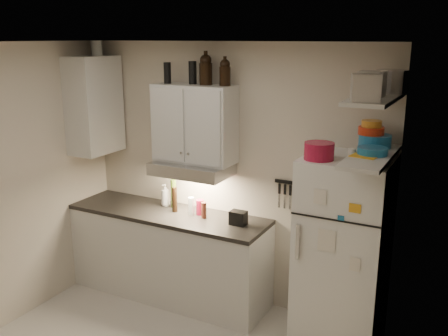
% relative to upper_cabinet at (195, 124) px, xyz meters
% --- Properties ---
extents(ceiling, '(3.20, 3.00, 0.02)m').
position_rel_upper_cabinet_xyz_m(ceiling, '(0.30, -1.33, 0.78)').
color(ceiling, silver).
rests_on(ceiling, ground).
extents(back_wall, '(3.20, 0.02, 2.60)m').
position_rel_upper_cabinet_xyz_m(back_wall, '(0.30, 0.18, -0.53)').
color(back_wall, beige).
rests_on(back_wall, ground).
extents(right_wall, '(0.02, 3.00, 2.60)m').
position_rel_upper_cabinet_xyz_m(right_wall, '(1.91, -1.33, -0.53)').
color(right_wall, beige).
rests_on(right_wall, ground).
extents(base_cabinet, '(2.10, 0.60, 0.88)m').
position_rel_upper_cabinet_xyz_m(base_cabinet, '(-0.25, -0.14, -1.39)').
color(base_cabinet, silver).
rests_on(base_cabinet, floor).
extents(countertop, '(2.10, 0.62, 0.04)m').
position_rel_upper_cabinet_xyz_m(countertop, '(-0.25, -0.14, -0.93)').
color(countertop, black).
rests_on(countertop, base_cabinet).
extents(upper_cabinet, '(0.80, 0.33, 0.75)m').
position_rel_upper_cabinet_xyz_m(upper_cabinet, '(0.00, 0.00, 0.00)').
color(upper_cabinet, silver).
rests_on(upper_cabinet, back_wall).
extents(side_cabinet, '(0.33, 0.55, 1.00)m').
position_rel_upper_cabinet_xyz_m(side_cabinet, '(-1.14, -0.14, 0.12)').
color(side_cabinet, silver).
rests_on(side_cabinet, left_wall).
extents(range_hood, '(0.76, 0.46, 0.12)m').
position_rel_upper_cabinet_xyz_m(range_hood, '(0.00, -0.06, -0.44)').
color(range_hood, silver).
rests_on(range_hood, back_wall).
extents(fridge, '(0.70, 0.68, 1.70)m').
position_rel_upper_cabinet_xyz_m(fridge, '(1.55, -0.18, -0.98)').
color(fridge, white).
rests_on(fridge, floor).
extents(shelf_hi, '(0.30, 0.95, 0.03)m').
position_rel_upper_cabinet_xyz_m(shelf_hi, '(1.75, -0.31, 0.38)').
color(shelf_hi, silver).
rests_on(shelf_hi, right_wall).
extents(shelf_lo, '(0.30, 0.95, 0.03)m').
position_rel_upper_cabinet_xyz_m(shelf_lo, '(1.75, -0.31, -0.07)').
color(shelf_lo, silver).
rests_on(shelf_lo, right_wall).
extents(knife_strip, '(0.42, 0.02, 0.03)m').
position_rel_upper_cabinet_xyz_m(knife_strip, '(1.00, 0.15, -0.51)').
color(knife_strip, black).
rests_on(knife_strip, back_wall).
extents(dutch_oven, '(0.29, 0.29, 0.14)m').
position_rel_upper_cabinet_xyz_m(dutch_oven, '(1.35, -0.35, -0.06)').
color(dutch_oven, maroon).
rests_on(dutch_oven, fridge).
extents(book_stack, '(0.23, 0.27, 0.08)m').
position_rel_upper_cabinet_xyz_m(book_stack, '(1.72, -0.36, -0.08)').
color(book_stack, orange).
rests_on(book_stack, fridge).
extents(spice_jar, '(0.07, 0.07, 0.10)m').
position_rel_upper_cabinet_xyz_m(spice_jar, '(1.60, -0.30, -0.07)').
color(spice_jar, silver).
rests_on(spice_jar, fridge).
extents(stock_pot, '(0.33, 0.33, 0.18)m').
position_rel_upper_cabinet_xyz_m(stock_pot, '(1.81, -0.02, 0.48)').
color(stock_pot, silver).
rests_on(stock_pot, shelf_hi).
extents(tin_a, '(0.18, 0.17, 0.18)m').
position_rel_upper_cabinet_xyz_m(tin_a, '(1.72, -0.35, 0.48)').
color(tin_a, '#AAAAAD').
rests_on(tin_a, shelf_hi).
extents(tin_b, '(0.23, 0.23, 0.18)m').
position_rel_upper_cabinet_xyz_m(tin_b, '(1.74, -0.65, 0.48)').
color(tin_b, '#AAAAAD').
rests_on(tin_b, shelf_hi).
extents(bowl_teal, '(0.26, 0.26, 0.10)m').
position_rel_upper_cabinet_xyz_m(bowl_teal, '(1.72, -0.04, 0.00)').
color(bowl_teal, '#1C6A9D').
rests_on(bowl_teal, shelf_lo).
extents(bowl_orange, '(0.21, 0.21, 0.06)m').
position_rel_upper_cabinet_xyz_m(bowl_orange, '(1.68, -0.04, 0.08)').
color(bowl_orange, red).
rests_on(bowl_orange, bowl_teal).
extents(bowl_yellow, '(0.16, 0.16, 0.05)m').
position_rel_upper_cabinet_xyz_m(bowl_yellow, '(1.68, -0.04, 0.14)').
color(bowl_yellow, orange).
rests_on(bowl_yellow, bowl_orange).
extents(plates, '(0.25, 0.25, 0.06)m').
position_rel_upper_cabinet_xyz_m(plates, '(1.76, -0.31, -0.02)').
color(plates, '#1C6A9D').
rests_on(plates, shelf_lo).
extents(growler_a, '(0.15, 0.15, 0.29)m').
position_rel_upper_cabinet_xyz_m(growler_a, '(0.12, 0.02, 0.52)').
color(growler_a, black).
rests_on(growler_a, upper_cabinet).
extents(growler_b, '(0.13, 0.13, 0.25)m').
position_rel_upper_cabinet_xyz_m(growler_b, '(0.32, 0.02, 0.50)').
color(growler_b, black).
rests_on(growler_b, upper_cabinet).
extents(thermos_a, '(0.08, 0.08, 0.22)m').
position_rel_upper_cabinet_xyz_m(thermos_a, '(-0.03, 0.03, 0.48)').
color(thermos_a, black).
rests_on(thermos_a, upper_cabinet).
extents(thermos_b, '(0.09, 0.09, 0.20)m').
position_rel_upper_cabinet_xyz_m(thermos_b, '(-0.28, -0.03, 0.48)').
color(thermos_b, black).
rests_on(thermos_b, upper_cabinet).
extents(side_jar, '(0.12, 0.12, 0.15)m').
position_rel_upper_cabinet_xyz_m(side_jar, '(-1.15, -0.03, 0.70)').
color(side_jar, silver).
rests_on(side_jar, side_cabinet).
extents(soap_bottle, '(0.12, 0.12, 0.26)m').
position_rel_upper_cabinet_xyz_m(soap_bottle, '(-0.38, 0.02, -0.77)').
color(soap_bottle, silver).
rests_on(soap_bottle, countertop).
extents(pepper_mill, '(0.05, 0.05, 0.16)m').
position_rel_upper_cabinet_xyz_m(pepper_mill, '(0.16, -0.11, -0.82)').
color(pepper_mill, '#57261A').
rests_on(pepper_mill, countertop).
extents(oil_bottle, '(0.07, 0.07, 0.30)m').
position_rel_upper_cabinet_xyz_m(oil_bottle, '(-0.28, 0.01, -0.76)').
color(oil_bottle, '#415B16').
rests_on(oil_bottle, countertop).
extents(vinegar_bottle, '(0.06, 0.06, 0.26)m').
position_rel_upper_cabinet_xyz_m(vinegar_bottle, '(-0.19, -0.09, -0.78)').
color(vinegar_bottle, black).
rests_on(vinegar_bottle, countertop).
extents(clear_bottle, '(0.07, 0.07, 0.18)m').
position_rel_upper_cabinet_xyz_m(clear_bottle, '(-0.01, -0.08, -0.82)').
color(clear_bottle, silver).
rests_on(clear_bottle, countertop).
extents(red_jar, '(0.09, 0.09, 0.15)m').
position_rel_upper_cabinet_xyz_m(red_jar, '(0.07, -0.04, -0.83)').
color(red_jar, maroon).
rests_on(red_jar, countertop).
extents(caddy, '(0.15, 0.11, 0.13)m').
position_rel_upper_cabinet_xyz_m(caddy, '(0.53, -0.11, -0.84)').
color(caddy, black).
rests_on(caddy, countertop).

